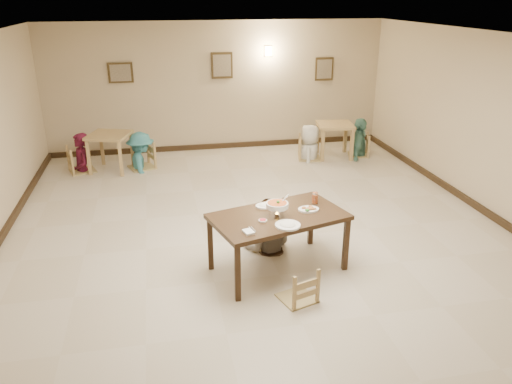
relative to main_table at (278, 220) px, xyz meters
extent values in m
plane|color=beige|center=(-0.02, 0.94, -0.74)|extent=(10.00, 10.00, 0.00)
plane|color=silver|center=(-0.02, 0.94, 2.26)|extent=(10.00, 10.00, 0.00)
plane|color=#C3AE8E|center=(-0.02, 5.94, 0.76)|extent=(10.00, 0.00, 10.00)
plane|color=#C3AE8E|center=(3.98, 0.94, 0.76)|extent=(0.00, 10.00, 10.00)
cube|color=black|center=(-0.02, 5.91, -0.68)|extent=(8.00, 0.06, 0.12)
cube|color=black|center=(3.95, 0.94, -0.68)|extent=(0.06, 10.00, 0.12)
cube|color=#372916|center=(-2.22, 5.90, 1.16)|extent=(0.55, 0.03, 0.45)
cube|color=gray|center=(-2.22, 5.89, 1.16)|extent=(0.45, 0.01, 0.37)
cube|color=#372916|center=(0.08, 5.90, 1.26)|extent=(0.50, 0.03, 0.60)
cube|color=gray|center=(0.08, 5.89, 1.26)|extent=(0.41, 0.01, 0.49)
cube|color=#372916|center=(2.58, 5.90, 1.11)|extent=(0.45, 0.03, 0.55)
cube|color=gray|center=(2.58, 5.89, 1.11)|extent=(0.37, 0.01, 0.45)
cube|color=#FFD88C|center=(1.18, 5.90, 1.56)|extent=(0.16, 0.05, 0.22)
cube|color=#372212|center=(0.00, 0.00, 0.05)|extent=(1.96, 1.43, 0.06)
cube|color=#372212|center=(-0.67, -0.64, -0.36)|extent=(0.07, 0.07, 0.76)
cube|color=#372212|center=(0.91, -0.19, -0.36)|extent=(0.07, 0.07, 0.76)
cube|color=#372212|center=(-0.91, 0.19, -0.36)|extent=(0.07, 0.07, 0.76)
cube|color=#372212|center=(0.67, 0.64, -0.36)|extent=(0.07, 0.07, 0.76)
cube|color=tan|center=(-0.01, 0.70, -0.34)|extent=(0.41, 0.41, 0.04)
cube|color=tan|center=(0.06, -0.77, -0.34)|extent=(0.41, 0.41, 0.05)
imported|color=gray|center=(0.00, 0.62, 0.06)|extent=(0.90, 0.77, 1.60)
torus|color=silver|center=(-0.03, -0.03, 0.21)|extent=(0.23, 0.23, 0.01)
cylinder|color=silver|center=(-0.03, -0.03, 0.10)|extent=(0.06, 0.06, 0.03)
cone|color=#FFA526|center=(-0.03, -0.03, 0.14)|extent=(0.03, 0.03, 0.05)
cylinder|color=white|center=(-0.03, -0.03, 0.24)|extent=(0.29, 0.29, 0.07)
cylinder|color=#BD4F20|center=(-0.03, -0.03, 0.27)|extent=(0.26, 0.26, 0.02)
sphere|color=#2D7223|center=(-0.02, -0.04, 0.29)|extent=(0.04, 0.04, 0.04)
cylinder|color=silver|center=(0.08, 0.02, 0.30)|extent=(0.14, 0.08, 0.09)
cylinder|color=silver|center=(0.06, 0.02, 0.14)|extent=(0.01, 0.01, 0.13)
cylinder|color=silver|center=(-0.12, 0.02, 0.14)|extent=(0.01, 0.01, 0.13)
cylinder|color=silver|center=(-0.03, -0.14, 0.14)|extent=(0.01, 0.01, 0.13)
cylinder|color=white|center=(-0.10, 0.30, 0.09)|extent=(0.30, 0.30, 0.02)
ellipsoid|color=white|center=(-0.10, 0.30, 0.10)|extent=(0.19, 0.16, 0.07)
cylinder|color=white|center=(0.03, -0.36, 0.09)|extent=(0.32, 0.32, 0.02)
ellipsoid|color=white|center=(0.03, -0.36, 0.10)|extent=(0.21, 0.18, 0.07)
cylinder|color=white|center=(0.44, 0.07, 0.09)|extent=(0.29, 0.29, 0.02)
sphere|color=#2D7223|center=(0.39, -0.01, 0.12)|extent=(0.05, 0.05, 0.05)
cylinder|color=white|center=(-0.25, -0.15, 0.09)|extent=(0.11, 0.11, 0.02)
cylinder|color=#B11422|center=(-0.25, -0.15, 0.10)|extent=(0.09, 0.09, 0.01)
cube|color=white|center=(-0.49, -0.45, 0.10)|extent=(0.15, 0.17, 0.03)
cube|color=silver|center=(-0.45, -0.38, 0.09)|extent=(0.04, 0.16, 0.01)
cube|color=silver|center=(-0.42, -0.38, 0.09)|extent=(0.04, 0.16, 0.01)
cylinder|color=white|center=(0.59, 0.28, 0.16)|extent=(0.08, 0.08, 0.17)
cylinder|color=#E7560E|center=(0.59, 0.28, 0.15)|extent=(0.07, 0.07, 0.12)
cube|color=tan|center=(-2.51, 4.76, 0.04)|extent=(1.02, 1.02, 0.06)
cube|color=tan|center=(-2.94, 4.53, -0.37)|extent=(0.07, 0.07, 0.75)
cube|color=tan|center=(-2.29, 4.32, -0.37)|extent=(0.07, 0.07, 0.75)
cube|color=tan|center=(-2.73, 5.19, -0.37)|extent=(0.07, 0.07, 0.75)
cube|color=tan|center=(-2.08, 4.98, -0.37)|extent=(0.07, 0.07, 0.75)
cube|color=tan|center=(2.50, 4.72, 0.02)|extent=(0.89, 0.89, 0.06)
cube|color=tan|center=(2.12, 4.43, -0.38)|extent=(0.07, 0.07, 0.73)
cube|color=tan|center=(2.78, 4.34, -0.38)|extent=(0.07, 0.07, 0.73)
cube|color=tan|center=(2.22, 5.09, -0.38)|extent=(0.07, 0.07, 0.73)
cube|color=tan|center=(2.88, 5.00, -0.38)|extent=(0.07, 0.07, 0.73)
cube|color=tan|center=(-3.14, 4.80, -0.25)|extent=(0.50, 0.50, 0.05)
cube|color=tan|center=(-1.89, 4.77, -0.24)|extent=(0.51, 0.51, 0.06)
cube|color=tan|center=(1.90, 4.67, -0.26)|extent=(0.49, 0.49, 0.05)
cube|color=tan|center=(3.11, 4.70, -0.29)|extent=(0.46, 0.46, 0.05)
imported|color=#4F0F27|center=(-3.14, 4.80, 0.09)|extent=(0.59, 0.71, 1.67)
imported|color=teal|center=(-1.89, 4.77, 0.06)|extent=(0.76, 1.11, 1.59)
imported|color=silver|center=(1.90, 4.67, 0.06)|extent=(0.76, 0.91, 1.60)
imported|color=#538F7E|center=(3.11, 4.70, 0.15)|extent=(0.86, 1.12, 1.77)
camera|label=1|loc=(-1.50, -5.86, 2.83)|focal=35.00mm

